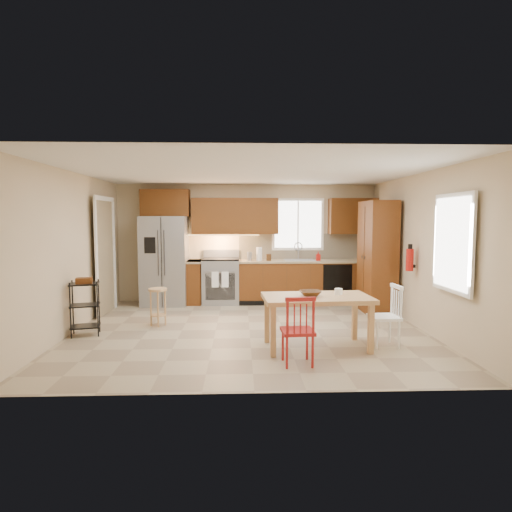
{
  "coord_description": "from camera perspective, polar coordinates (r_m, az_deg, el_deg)",
  "views": [
    {
      "loc": [
        -0.14,
        -6.7,
        1.77
      ],
      "look_at": [
        0.12,
        0.4,
        1.15
      ],
      "focal_mm": 30.0,
      "sensor_mm": 36.0,
      "label": 1
    }
  ],
  "objects": [
    {
      "name": "floor",
      "position": [
        6.94,
        -0.89,
        -9.8
      ],
      "size": [
        5.5,
        5.5,
        0.0
      ],
      "primitive_type": "plane",
      "color": "tan",
      "rests_on": "ground"
    },
    {
      "name": "ceiling",
      "position": [
        6.75,
        -0.92,
        11.19
      ],
      "size": [
        5.5,
        5.0,
        0.02
      ],
      "primitive_type": "cube",
      "color": "silver",
      "rests_on": "ground"
    },
    {
      "name": "wall_back",
      "position": [
        9.22,
        -1.23,
        1.75
      ],
      "size": [
        5.5,
        0.02,
        2.5
      ],
      "primitive_type": "cube",
      "color": "#CCB793",
      "rests_on": "ground"
    },
    {
      "name": "wall_front",
      "position": [
        4.24,
        -0.19,
        -2.07
      ],
      "size": [
        5.5,
        0.02,
        2.5
      ],
      "primitive_type": "cube",
      "color": "#CCB793",
      "rests_on": "ground"
    },
    {
      "name": "wall_left",
      "position": [
        7.21,
        -23.31,
        0.44
      ],
      "size": [
        0.02,
        5.0,
        2.5
      ],
      "primitive_type": "cube",
      "color": "#CCB793",
      "rests_on": "ground"
    },
    {
      "name": "wall_right",
      "position": [
        7.32,
        21.16,
        0.57
      ],
      "size": [
        0.02,
        5.0,
        2.5
      ],
      "primitive_type": "cube",
      "color": "#CCB793",
      "rests_on": "ground"
    },
    {
      "name": "refrigerator",
      "position": [
        9.01,
        -12.06,
        -0.6
      ],
      "size": [
        0.92,
        0.75,
        1.82
      ],
      "primitive_type": "cube",
      "color": "gray",
      "rests_on": "floor"
    },
    {
      "name": "range_stove",
      "position": [
        9.0,
        -4.7,
        -3.4
      ],
      "size": [
        0.76,
        0.63,
        0.92
      ],
      "primitive_type": "cube",
      "color": "gray",
      "rests_on": "floor"
    },
    {
      "name": "base_cabinet_narrow",
      "position": [
        9.05,
        -8.18,
        -3.45
      ],
      "size": [
        0.3,
        0.6,
        0.9
      ],
      "primitive_type": "cube",
      "color": "#5D2F11",
      "rests_on": "floor"
    },
    {
      "name": "base_cabinet_run",
      "position": [
        9.12,
        6.96,
        -3.38
      ],
      "size": [
        2.92,
        0.6,
        0.9
      ],
      "primitive_type": "cube",
      "color": "#5D2F11",
      "rests_on": "floor"
    },
    {
      "name": "dishwasher",
      "position": [
        8.94,
        10.81,
        -3.59
      ],
      "size": [
        0.6,
        0.02,
        0.78
      ],
      "primitive_type": "cube",
      "color": "black",
      "rests_on": "floor"
    },
    {
      "name": "backsplash",
      "position": [
        9.32,
        6.73,
        1.29
      ],
      "size": [
        2.92,
        0.03,
        0.55
      ],
      "primitive_type": "cube",
      "color": "beige",
      "rests_on": "wall_back"
    },
    {
      "name": "upper_over_fridge",
      "position": [
        9.17,
        -11.98,
        6.94
      ],
      "size": [
        1.0,
        0.35,
        0.55
      ],
      "primitive_type": "cube",
      "color": "#532C0D",
      "rests_on": "wall_back"
    },
    {
      "name": "upper_left_block",
      "position": [
        9.03,
        -2.81,
        5.33
      ],
      "size": [
        1.8,
        0.35,
        0.75
      ],
      "primitive_type": "cube",
      "color": "#532C0D",
      "rests_on": "wall_back"
    },
    {
      "name": "upper_right_block",
      "position": [
        9.34,
        12.78,
        5.2
      ],
      "size": [
        1.0,
        0.35,
        0.75
      ],
      "primitive_type": "cube",
      "color": "#532C0D",
      "rests_on": "wall_back"
    },
    {
      "name": "window_back",
      "position": [
        9.27,
        5.6,
        4.22
      ],
      "size": [
        1.12,
        0.04,
        1.12
      ],
      "primitive_type": "cube",
      "color": "white",
      "rests_on": "wall_back"
    },
    {
      "name": "sink",
      "position": [
        9.04,
        5.8,
        -0.82
      ],
      "size": [
        0.62,
        0.46,
        0.16
      ],
      "primitive_type": "cube",
      "color": "gray",
      "rests_on": "base_cabinet_run"
    },
    {
      "name": "undercab_glow",
      "position": [
        9.02,
        -4.71,
        2.81
      ],
      "size": [
        1.6,
        0.3,
        0.01
      ],
      "primitive_type": "cube",
      "color": "#FFBF66",
      "rests_on": "wall_back"
    },
    {
      "name": "soap_bottle",
      "position": [
        8.99,
        8.29,
        -0.01
      ],
      "size": [
        0.09,
        0.09,
        0.19
      ],
      "primitive_type": "imported",
      "color": "#B3120C",
      "rests_on": "base_cabinet_run"
    },
    {
      "name": "paper_towel",
      "position": [
        8.89,
        0.42,
        0.28
      ],
      "size": [
        0.12,
        0.12,
        0.28
      ],
      "primitive_type": "cylinder",
      "color": "white",
      "rests_on": "base_cabinet_run"
    },
    {
      "name": "canister_steel",
      "position": [
        8.89,
        -0.87,
        -0.05
      ],
      "size": [
        0.11,
        0.11,
        0.18
      ],
      "primitive_type": "cylinder",
      "color": "gray",
      "rests_on": "base_cabinet_run"
    },
    {
      "name": "canister_wood",
      "position": [
        8.88,
        1.72,
        -0.18
      ],
      "size": [
        0.1,
        0.1,
        0.14
      ],
      "primitive_type": "cylinder",
      "color": "#4F2D15",
      "rests_on": "base_cabinet_run"
    },
    {
      "name": "pantry",
      "position": [
        8.34,
        15.85,
        -0.16
      ],
      "size": [
        0.5,
        0.95,
        2.1
      ],
      "primitive_type": "cube",
      "color": "#5D2F11",
      "rests_on": "floor"
    },
    {
      "name": "fire_extinguisher",
      "position": [
        7.42,
        19.82,
        -0.49
      ],
      "size": [
        0.12,
        0.12,
        0.36
      ],
      "primitive_type": "cylinder",
      "color": "#B3120C",
      "rests_on": "wall_right"
    },
    {
      "name": "window_right",
      "position": [
        6.24,
        24.79,
        1.58
      ],
      "size": [
        0.04,
        1.02,
        1.32
      ],
      "primitive_type": "cube",
      "color": "white",
      "rests_on": "wall_right"
    },
    {
      "name": "doorway",
      "position": [
        8.43,
        -19.56,
        -0.2
      ],
      "size": [
        0.04,
        0.95,
        2.1
      ],
      "primitive_type": "cube",
      "color": "#8C7A59",
      "rests_on": "wall_left"
    },
    {
      "name": "dining_table",
      "position": [
        5.98,
        8.08,
        -8.77
      ],
      "size": [
        1.5,
        0.9,
        0.71
      ],
      "primitive_type": null,
      "rotation": [
        0.0,
        0.0,
        0.06
      ],
      "color": "tan",
      "rests_on": "floor"
    },
    {
      "name": "chair_red",
      "position": [
        5.29,
        5.55,
        -9.77
      ],
      "size": [
        0.42,
        0.42,
        0.85
      ],
      "primitive_type": null,
      "rotation": [
        0.0,
        0.0,
        0.06
      ],
      "color": "maroon",
      "rests_on": "floor"
    },
    {
      "name": "chair_white",
      "position": [
        6.25,
        16.69,
        -7.66
      ],
      "size": [
        0.42,
        0.42,
        0.85
      ],
      "primitive_type": null,
      "rotation": [
        0.0,
        0.0,
        1.63
      ],
      "color": "white",
      "rests_on": "floor"
    },
    {
      "name": "table_bowl",
      "position": [
        5.89,
        7.25,
        -5.37
      ],
      "size": [
        0.31,
        0.31,
        0.07
      ],
      "primitive_type": "imported",
      "rotation": [
        0.0,
        0.0,
        0.06
      ],
      "color": "#4F2D15",
      "rests_on": "dining_table"
    },
    {
      "name": "table_jar",
      "position": [
        6.05,
        10.94,
        -4.88
      ],
      "size": [
        0.1,
        0.1,
        0.12
      ],
      "primitive_type": "cylinder",
      "rotation": [
        0.0,
        0.0,
        0.06
      ],
      "color": "white",
      "rests_on": "dining_table"
    },
    {
      "name": "bar_stool",
      "position": [
        7.31,
        -12.93,
        -6.65
      ],
      "size": [
        0.33,
        0.33,
        0.63
      ],
      "primitive_type": null,
      "rotation": [
        0.0,
        0.0,
        -0.07
      ],
      "color": "tan",
      "rests_on": "floor"
    },
    {
      "name": "utility_cart",
      "position": [
        7.03,
        -21.83,
        -6.47
      ],
      "size": [
        0.48,
        0.42,
        0.84
      ],
      "primitive_type": null,
      "rotation": [
        0.0,
        0.0,
        0.24
      ],
      "color": "black",
      "rests_on": "floor"
    }
  ]
}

